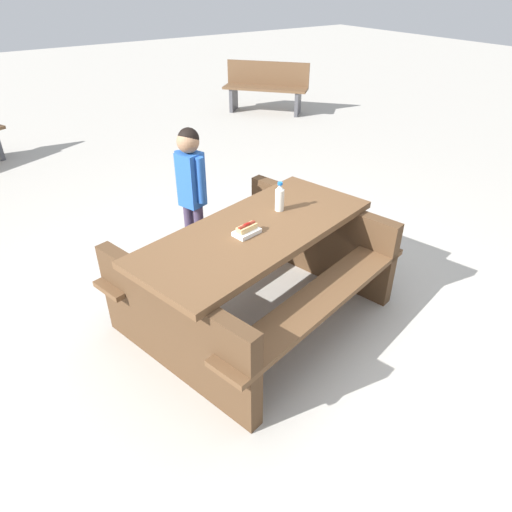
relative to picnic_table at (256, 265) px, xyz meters
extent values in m
plane|color=#B7B2A8|center=(0.00, 0.00, -0.44)|extent=(30.00, 30.00, 0.00)
cube|color=brown|center=(0.00, 0.00, 0.28)|extent=(1.93, 1.17, 0.05)
cube|color=brown|center=(-0.14, 0.54, -0.01)|extent=(1.81, 0.71, 0.04)
cube|color=brown|center=(0.14, -0.54, -0.01)|extent=(1.81, 0.71, 0.04)
cube|color=#4D3520|center=(0.76, 0.19, -0.09)|extent=(0.44, 1.38, 0.70)
cube|color=#4D3520|center=(-0.76, -0.19, -0.09)|extent=(0.44, 1.38, 0.70)
cylinder|color=silver|center=(-0.30, -0.13, 0.39)|extent=(0.07, 0.07, 0.16)
cone|color=silver|center=(-0.30, -0.13, 0.49)|extent=(0.06, 0.06, 0.04)
cylinder|color=blue|center=(-0.30, -0.13, 0.52)|extent=(0.04, 0.04, 0.02)
cube|color=white|center=(0.10, 0.03, 0.32)|extent=(0.20, 0.14, 0.03)
cube|color=#D8B272|center=(0.10, 0.03, 0.35)|extent=(0.16, 0.08, 0.04)
cylinder|color=maroon|center=(0.10, 0.03, 0.37)|extent=(0.14, 0.05, 0.03)
ellipsoid|color=maroon|center=(0.10, 0.03, 0.38)|extent=(0.07, 0.04, 0.01)
cylinder|color=#3F334C|center=(-0.02, -0.90, -0.17)|extent=(0.08, 0.08, 0.55)
cylinder|color=#3F334C|center=(0.02, -1.02, -0.17)|extent=(0.08, 0.08, 0.55)
cube|color=#2659B2|center=(0.00, -0.96, 0.33)|extent=(0.22, 0.23, 0.46)
cylinder|color=#2659B2|center=(-0.03, -0.85, 0.35)|extent=(0.07, 0.07, 0.39)
cylinder|color=#2659B2|center=(0.04, -1.07, 0.35)|extent=(0.07, 0.07, 0.39)
sphere|color=#997051|center=(0.00, -0.96, 0.65)|extent=(0.18, 0.18, 0.18)
sphere|color=black|center=(-0.01, -0.96, 0.68)|extent=(0.17, 0.17, 0.17)
cube|color=brown|center=(-3.39, -4.67, -0.01)|extent=(1.29, 1.39, 0.04)
cube|color=brown|center=(-3.53, -4.79, 0.21)|extent=(1.02, 1.16, 0.40)
cube|color=#4C4C51|center=(-3.00, -5.12, -0.24)|extent=(0.31, 0.28, 0.41)
cube|color=#4C4C51|center=(-3.79, -4.21, -0.24)|extent=(0.31, 0.28, 0.41)
camera|label=1|loc=(1.56, 2.28, 1.83)|focal=32.17mm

